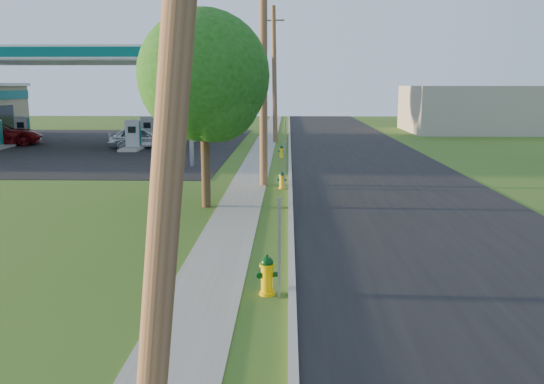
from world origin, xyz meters
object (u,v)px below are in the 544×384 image
object	(u,v)px
utility_pole_far	(274,75)
fuel_pump_ne	(133,138)
hydrant_near	(267,275)
hydrant_mid	(282,180)
tree_verge	(206,81)
hydrant_far	(281,152)
tree_lot	(225,79)
utility_pole_mid	(263,63)
price_pylon	(189,57)
utility_pole_near	(179,7)
car_silver	(140,138)
fuel_pump_se	(148,133)
fuel_pump_sw	(23,133)

from	to	relation	value
utility_pole_far	fuel_pump_ne	bearing A→B (deg)	-150.67
hydrant_near	hydrant_mid	distance (m)	11.85
tree_verge	utility_pole_far	bearing A→B (deg)	85.72
hydrant_near	hydrant_far	distance (m)	21.78
hydrant_mid	hydrant_far	size ratio (longest dim) A/B	1.00
tree_lot	utility_pole_mid	bearing A→B (deg)	-80.48
tree_verge	hydrant_near	size ratio (longest dim) A/B	7.99
price_pylon	tree_lot	size ratio (longest dim) A/B	0.97
utility_pole_near	tree_lot	xyz separation A→B (m)	(-4.33, 43.84, -0.24)
price_pylon	car_silver	bearing A→B (deg)	119.84
utility_pole_mid	hydrant_far	world-z (taller)	utility_pole_mid
utility_pole_mid	tree_lot	world-z (taller)	utility_pole_mid
hydrant_mid	utility_pole_near	bearing A→B (deg)	-92.54
utility_pole_mid	hydrant_mid	distance (m)	4.73
utility_pole_mid	tree_lot	size ratio (longest dim) A/B	1.38
tree_verge	car_silver	distance (m)	19.87
utility_pole_far	fuel_pump_se	distance (m)	9.84
utility_pole_far	hydrant_far	bearing A→B (deg)	-85.95
utility_pole_far	utility_pole_mid	bearing A→B (deg)	-90.00
fuel_pump_ne	fuel_pump_sw	size ratio (longest dim) A/B	1.00
fuel_pump_ne	hydrant_near	distance (m)	27.33
car_silver	hydrant_mid	bearing A→B (deg)	-158.26
utility_pole_mid	fuel_pump_ne	world-z (taller)	utility_pole_mid
fuel_pump_ne	car_silver	size ratio (longest dim) A/B	0.79
fuel_pump_ne	fuel_pump_sw	world-z (taller)	same
utility_pole_near	fuel_pump_sw	distance (m)	39.52
hydrant_near	utility_pole_mid	bearing A→B (deg)	92.75
utility_pole_far	fuel_pump_se	world-z (taller)	utility_pole_far
hydrant_mid	car_silver	world-z (taller)	car_silver
hydrant_far	utility_pole_near	bearing A→B (deg)	-91.32
hydrant_mid	hydrant_far	distance (m)	9.93
fuel_pump_se	utility_pole_far	bearing A→B (deg)	6.41
tree_verge	car_silver	bearing A→B (deg)	111.04
tree_verge	hydrant_near	distance (m)	9.35
tree_lot	hydrant_mid	distance (m)	27.42
fuel_pump_se	price_pylon	xyz separation A→B (m)	(5.00, -11.50, 4.71)
price_pylon	car_silver	world-z (taller)	price_pylon
fuel_pump_se	car_silver	world-z (taller)	fuel_pump_se
hydrant_far	utility_pole_mid	bearing A→B (deg)	-93.90
fuel_pump_ne	fuel_pump_sw	distance (m)	9.85
fuel_pump_se	fuel_pump_sw	bearing A→B (deg)	180.00
utility_pole_far	hydrant_near	xyz separation A→B (m)	(0.61, -30.62, -4.40)
hydrant_mid	hydrant_far	world-z (taller)	same
utility_pole_near	utility_pole_far	world-z (taller)	utility_pole_far
utility_pole_far	hydrant_far	world-z (taller)	utility_pole_far
fuel_pump_se	price_pylon	bearing A→B (deg)	-66.50
fuel_pump_se	hydrant_near	bearing A→B (deg)	-72.21
utility_pole_near	utility_pole_far	bearing A→B (deg)	90.00
tree_verge	tree_lot	size ratio (longest dim) A/B	0.93
fuel_pump_sw	utility_pole_near	bearing A→B (deg)	-62.91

